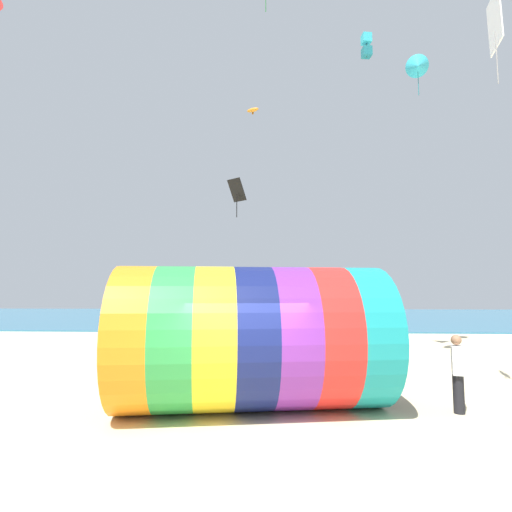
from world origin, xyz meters
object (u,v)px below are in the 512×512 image
kite_white_diamond (495,23)px  kite_cyan_box (366,46)px  kite_black_diamond (237,191)px  bystander_near_water (191,328)px  giant_inflatable_tube (253,337)px  kite_cyan_delta (418,66)px  kite_handler (458,373)px  kite_orange_parafoil (253,110)px

kite_white_diamond → kite_cyan_box: 6.63m
kite_black_diamond → bystander_near_water: 9.34m
giant_inflatable_tube → kite_black_diamond: 7.09m
kite_cyan_box → kite_cyan_delta: size_ratio=0.49×
kite_cyan_delta → kite_handler: bearing=-105.9°
giant_inflatable_tube → kite_handler: size_ratio=3.80×
kite_cyan_box → kite_black_diamond: bearing=-174.0°
kite_white_diamond → kite_cyan_delta: size_ratio=1.12×
kite_cyan_box → giant_inflatable_tube: bearing=-126.8°
kite_orange_parafoil → bystander_near_water: kite_orange_parafoil is taller
kite_black_diamond → kite_orange_parafoil: bearing=90.2°
kite_orange_parafoil → kite_cyan_box: bearing=-62.2°
kite_handler → bystander_near_water: bearing=126.4°
bystander_near_water → kite_cyan_delta: bearing=-21.0°
kite_black_diamond → kite_cyan_delta: 10.27m
kite_handler → kite_cyan_delta: kite_cyan_delta is taller
kite_orange_parafoil → kite_white_diamond: (6.98, -15.30, -5.21)m
kite_cyan_delta → bystander_near_water: size_ratio=1.19×
kite_cyan_delta → kite_black_diamond: bearing=-162.0°
kite_cyan_delta → bystander_near_water: 16.68m
giant_inflatable_tube → kite_cyan_delta: 15.09m
giant_inflatable_tube → kite_cyan_delta: size_ratio=3.26×
giant_inflatable_tube → kite_cyan_box: 12.89m
kite_cyan_delta → kite_white_diamond: bearing=-96.3°
kite_cyan_box → kite_cyan_delta: (2.69, 1.99, 0.26)m
giant_inflatable_tube → kite_orange_parafoil: size_ratio=7.42×
giant_inflatable_tube → kite_white_diamond: kite_white_diamond is taller
kite_orange_parafoil → kite_cyan_box: size_ratio=0.90×
kite_cyan_delta → kite_cyan_box: bearing=-143.4°
kite_handler → kite_orange_parafoil: 21.39m
kite_handler → kite_orange_parafoil: kite_orange_parafoil is taller
giant_inflatable_tube → bystander_near_water: (-4.05, 11.77, -0.79)m
kite_orange_parafoil → bystander_near_water: 14.52m
kite_cyan_box → bystander_near_water: kite_cyan_box is taller
giant_inflatable_tube → kite_cyan_delta: bearing=47.8°
giant_inflatable_tube → kite_white_diamond: 9.81m
giant_inflatable_tube → kite_cyan_box: (4.18, 5.58, 10.84)m
kite_white_diamond → kite_cyan_box: bearing=108.4°
kite_cyan_box → kite_cyan_delta: bearing=36.6°
kite_black_diamond → kite_cyan_box: bearing=6.0°
giant_inflatable_tube → bystander_near_water: 12.47m
kite_black_diamond → bystander_near_water: kite_black_diamond is taller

